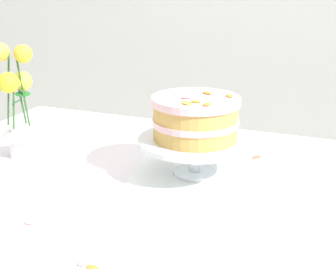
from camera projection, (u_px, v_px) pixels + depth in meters
dining_table at (148, 218)px, 1.22m from camera, size 1.40×1.00×0.74m
linen_napkin at (194, 175)px, 1.25m from camera, size 0.38×0.38×0.00m
cake_stand at (195, 145)px, 1.22m from camera, size 0.29×0.29×0.10m
layer_cake at (196, 118)px, 1.20m from camera, size 0.22×0.22×0.11m
flower_vase at (18, 108)px, 1.33m from camera, size 0.11×0.12×0.32m
loose_petal_0 at (32, 221)px, 1.02m from camera, size 0.04×0.04×0.00m
loose_petal_1 at (93, 269)px, 0.85m from camera, size 0.04×0.03×0.00m
loose_petal_2 at (256, 157)px, 1.37m from camera, size 0.03×0.04×0.01m
loose_petal_3 at (85, 262)px, 0.87m from camera, size 0.03×0.04×0.00m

